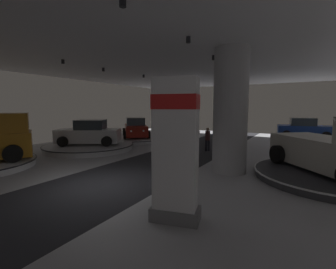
{
  "coord_description": "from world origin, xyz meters",
  "views": [
    {
      "loc": [
        6.52,
        -6.2,
        2.94
      ],
      "look_at": [
        -0.14,
        5.28,
        1.4
      ],
      "focal_mm": 25.18,
      "sensor_mm": 36.0,
      "label": 1
    }
  ],
  "objects_px": {
    "display_platform_deep_left": "(177,132)",
    "display_car_far_left": "(135,128)",
    "display_car_mid_left": "(89,133)",
    "column_right": "(230,112)",
    "display_platform_mid_left": "(89,147)",
    "visitor_walking_near": "(208,138)",
    "display_platform_far_left": "(136,138)",
    "display_platform_mid_right": "(331,176)",
    "display_car_deep_left": "(177,124)",
    "display_platform_deep_right": "(304,139)",
    "brand_sign_pylon": "(176,148)",
    "display_car_deep_right": "(304,129)"
  },
  "relations": [
    {
      "from": "display_platform_far_left",
      "to": "display_car_deep_left",
      "type": "distance_m",
      "value": 6.64
    },
    {
      "from": "display_platform_far_left",
      "to": "display_platform_mid_right",
      "type": "bearing_deg",
      "value": -20.59
    },
    {
      "from": "display_car_mid_left",
      "to": "display_platform_far_left",
      "type": "bearing_deg",
      "value": 91.17
    },
    {
      "from": "display_car_far_left",
      "to": "display_platform_deep_right",
      "type": "bearing_deg",
      "value": 26.9
    },
    {
      "from": "display_platform_mid_right",
      "to": "display_platform_deep_right",
      "type": "bearing_deg",
      "value": 94.87
    },
    {
      "from": "display_platform_deep_right",
      "to": "column_right",
      "type": "bearing_deg",
      "value": -102.83
    },
    {
      "from": "display_platform_mid_left",
      "to": "display_car_mid_left",
      "type": "relative_size",
      "value": 1.35
    },
    {
      "from": "display_car_far_left",
      "to": "display_platform_deep_right",
      "type": "xyz_separation_m",
      "value": [
        13.08,
        6.64,
        -0.89
      ]
    },
    {
      "from": "brand_sign_pylon",
      "to": "visitor_walking_near",
      "type": "distance_m",
      "value": 10.07
    },
    {
      "from": "display_car_mid_left",
      "to": "display_platform_deep_right",
      "type": "xyz_separation_m",
      "value": [
        12.95,
        11.98,
        -0.95
      ]
    },
    {
      "from": "display_car_far_left",
      "to": "display_platform_deep_right",
      "type": "distance_m",
      "value": 14.7
    },
    {
      "from": "display_platform_deep_left",
      "to": "display_car_deep_left",
      "type": "distance_m",
      "value": 0.91
    },
    {
      "from": "display_platform_far_left",
      "to": "display_platform_deep_left",
      "type": "bearing_deg",
      "value": 83.96
    },
    {
      "from": "display_car_far_left",
      "to": "display_platform_mid_right",
      "type": "relative_size",
      "value": 0.73
    },
    {
      "from": "display_platform_deep_right",
      "to": "visitor_walking_near",
      "type": "height_order",
      "value": "visitor_walking_near"
    },
    {
      "from": "column_right",
      "to": "display_platform_far_left",
      "type": "height_order",
      "value": "column_right"
    },
    {
      "from": "display_platform_mid_left",
      "to": "display_car_far_left",
      "type": "bearing_deg",
      "value": 91.1
    },
    {
      "from": "display_platform_far_left",
      "to": "display_platform_deep_right",
      "type": "distance_m",
      "value": 14.66
    },
    {
      "from": "display_car_mid_left",
      "to": "column_right",
      "type": "bearing_deg",
      "value": -4.83
    },
    {
      "from": "display_platform_mid_left",
      "to": "display_platform_deep_left",
      "type": "bearing_deg",
      "value": 87.07
    },
    {
      "from": "brand_sign_pylon",
      "to": "visitor_walking_near",
      "type": "relative_size",
      "value": 2.31
    },
    {
      "from": "display_car_deep_left",
      "to": "visitor_walking_near",
      "type": "distance_m",
      "value": 10.77
    },
    {
      "from": "display_car_far_left",
      "to": "display_car_mid_left",
      "type": "xyz_separation_m",
      "value": [
        0.13,
        -5.34,
        0.06
      ]
    },
    {
      "from": "display_platform_mid_right",
      "to": "display_platform_far_left",
      "type": "bearing_deg",
      "value": 159.41
    },
    {
      "from": "brand_sign_pylon",
      "to": "display_car_deep_left",
      "type": "distance_m",
      "value": 20.39
    },
    {
      "from": "display_platform_mid_left",
      "to": "display_platform_deep_left",
      "type": "distance_m",
      "value": 11.87
    },
    {
      "from": "display_platform_far_left",
      "to": "display_car_mid_left",
      "type": "xyz_separation_m",
      "value": [
        0.11,
        -5.32,
        0.96
      ]
    },
    {
      "from": "brand_sign_pylon",
      "to": "display_car_deep_right",
      "type": "relative_size",
      "value": 0.83
    },
    {
      "from": "display_platform_deep_left",
      "to": "display_platform_deep_right",
      "type": "bearing_deg",
      "value": 0.64
    },
    {
      "from": "brand_sign_pylon",
      "to": "display_platform_mid_left",
      "type": "relative_size",
      "value": 0.6
    },
    {
      "from": "display_car_deep_right",
      "to": "display_platform_mid_right",
      "type": "bearing_deg",
      "value": -84.98
    },
    {
      "from": "display_platform_mid_right",
      "to": "display_car_far_left",
      "type": "bearing_deg",
      "value": 159.36
    },
    {
      "from": "visitor_walking_near",
      "to": "brand_sign_pylon",
      "type": "bearing_deg",
      "value": -74.06
    },
    {
      "from": "display_car_deep_right",
      "to": "display_platform_mid_left",
      "type": "bearing_deg",
      "value": -137.2
    },
    {
      "from": "display_platform_deep_left",
      "to": "display_car_far_left",
      "type": "bearing_deg",
      "value": -96.24
    },
    {
      "from": "display_platform_mid_left",
      "to": "display_car_deep_left",
      "type": "height_order",
      "value": "display_car_deep_left"
    },
    {
      "from": "display_car_far_left",
      "to": "display_platform_mid_left",
      "type": "xyz_separation_m",
      "value": [
        0.1,
        -5.36,
        -0.87
      ]
    },
    {
      "from": "column_right",
      "to": "display_car_mid_left",
      "type": "height_order",
      "value": "column_right"
    },
    {
      "from": "brand_sign_pylon",
      "to": "display_platform_deep_right",
      "type": "bearing_deg",
      "value": 81.14
    },
    {
      "from": "display_platform_deep_left",
      "to": "display_platform_deep_right",
      "type": "xyz_separation_m",
      "value": [
        12.37,
        0.14,
        0.0
      ]
    },
    {
      "from": "display_platform_mid_right",
      "to": "display_platform_deep_right",
      "type": "height_order",
      "value": "display_platform_deep_right"
    },
    {
      "from": "display_car_far_left",
      "to": "display_car_deep_right",
      "type": "height_order",
      "value": "display_car_deep_right"
    },
    {
      "from": "display_car_deep_left",
      "to": "visitor_walking_near",
      "type": "height_order",
      "value": "display_car_deep_left"
    },
    {
      "from": "display_platform_mid_left",
      "to": "visitor_walking_near",
      "type": "xyz_separation_m",
      "value": [
        7.4,
        3.5,
        0.7
      ]
    },
    {
      "from": "brand_sign_pylon",
      "to": "display_car_deep_left",
      "type": "height_order",
      "value": "brand_sign_pylon"
    },
    {
      "from": "display_car_far_left",
      "to": "display_platform_deep_left",
      "type": "relative_size",
      "value": 0.83
    },
    {
      "from": "display_car_mid_left",
      "to": "display_car_deep_left",
      "type": "height_order",
      "value": "display_car_mid_left"
    },
    {
      "from": "brand_sign_pylon",
      "to": "display_platform_deep_left",
      "type": "height_order",
      "value": "brand_sign_pylon"
    },
    {
      "from": "display_platform_mid_left",
      "to": "visitor_walking_near",
      "type": "bearing_deg",
      "value": 25.3
    },
    {
      "from": "display_car_deep_left",
      "to": "display_platform_deep_left",
      "type": "bearing_deg",
      "value": -145.2
    }
  ]
}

